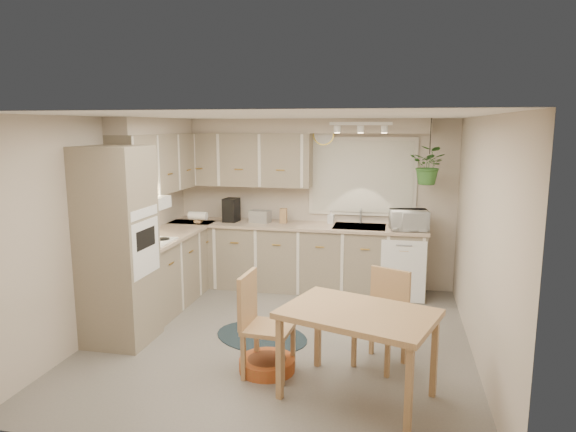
# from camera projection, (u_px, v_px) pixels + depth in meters

# --- Properties ---
(floor) EXTENTS (4.20, 4.20, 0.00)m
(floor) POSITION_uv_depth(u_px,v_px,m) (281.00, 340.00, 5.60)
(floor) COLOR slate
(floor) RESTS_ON ground
(ceiling) EXTENTS (4.20, 4.20, 0.00)m
(ceiling) POSITION_uv_depth(u_px,v_px,m) (280.00, 116.00, 5.18)
(ceiling) COLOR white
(ceiling) RESTS_ON wall_back
(wall_back) EXTENTS (4.00, 0.04, 2.40)m
(wall_back) POSITION_uv_depth(u_px,v_px,m) (313.00, 203.00, 7.41)
(wall_back) COLOR #C1B19F
(wall_back) RESTS_ON floor
(wall_front) EXTENTS (4.00, 0.04, 2.40)m
(wall_front) POSITION_uv_depth(u_px,v_px,m) (209.00, 296.00, 3.36)
(wall_front) COLOR #C1B19F
(wall_front) RESTS_ON floor
(wall_left) EXTENTS (0.04, 4.20, 2.40)m
(wall_left) POSITION_uv_depth(u_px,v_px,m) (108.00, 225.00, 5.80)
(wall_left) COLOR #C1B19F
(wall_left) RESTS_ON floor
(wall_right) EXTENTS (0.04, 4.20, 2.40)m
(wall_right) POSITION_uv_depth(u_px,v_px,m) (481.00, 241.00, 4.97)
(wall_right) COLOR #C1B19F
(wall_right) RESTS_ON floor
(base_cab_left) EXTENTS (0.60, 1.85, 0.90)m
(base_cab_left) POSITION_uv_depth(u_px,v_px,m) (169.00, 269.00, 6.71)
(base_cab_left) COLOR gray
(base_cab_left) RESTS_ON floor
(base_cab_back) EXTENTS (3.60, 0.60, 0.90)m
(base_cab_back) POSITION_uv_depth(u_px,v_px,m) (295.00, 258.00, 7.29)
(base_cab_back) COLOR gray
(base_cab_back) RESTS_ON floor
(counter_left) EXTENTS (0.64, 1.89, 0.04)m
(counter_left) POSITION_uv_depth(u_px,v_px,m) (168.00, 234.00, 6.63)
(counter_left) COLOR tan
(counter_left) RESTS_ON base_cab_left
(counter_back) EXTENTS (3.64, 0.64, 0.04)m
(counter_back) POSITION_uv_depth(u_px,v_px,m) (295.00, 226.00, 7.20)
(counter_back) COLOR tan
(counter_back) RESTS_ON base_cab_back
(oven_stack) EXTENTS (0.65, 0.65, 2.10)m
(oven_stack) POSITION_uv_depth(u_px,v_px,m) (118.00, 246.00, 5.40)
(oven_stack) COLOR gray
(oven_stack) RESTS_ON floor
(wall_oven_face) EXTENTS (0.02, 0.56, 0.58)m
(wall_oven_face) POSITION_uv_depth(u_px,v_px,m) (146.00, 248.00, 5.33)
(wall_oven_face) COLOR white
(wall_oven_face) RESTS_ON oven_stack
(upper_cab_left) EXTENTS (0.35, 2.00, 0.75)m
(upper_cab_left) POSITION_uv_depth(u_px,v_px,m) (160.00, 163.00, 6.62)
(upper_cab_left) COLOR gray
(upper_cab_left) RESTS_ON wall_left
(upper_cab_back) EXTENTS (2.00, 0.35, 0.75)m
(upper_cab_back) POSITION_uv_depth(u_px,v_px,m) (242.00, 160.00, 7.34)
(upper_cab_back) COLOR gray
(upper_cab_back) RESTS_ON wall_back
(soffit_left) EXTENTS (0.30, 2.00, 0.20)m
(soffit_left) POSITION_uv_depth(u_px,v_px,m) (156.00, 126.00, 6.54)
(soffit_left) COLOR #C1B19F
(soffit_left) RESTS_ON wall_left
(soffit_back) EXTENTS (3.60, 0.30, 0.20)m
(soffit_back) POSITION_uv_depth(u_px,v_px,m) (298.00, 126.00, 7.12)
(soffit_back) COLOR #C1B19F
(soffit_back) RESTS_ON wall_back
(cooktop) EXTENTS (0.52, 0.58, 0.02)m
(cooktop) POSITION_uv_depth(u_px,v_px,m) (148.00, 242.00, 6.07)
(cooktop) COLOR white
(cooktop) RESTS_ON counter_left
(range_hood) EXTENTS (0.40, 0.60, 0.14)m
(range_hood) POSITION_uv_depth(u_px,v_px,m) (144.00, 204.00, 5.99)
(range_hood) COLOR white
(range_hood) RESTS_ON upper_cab_left
(window_blinds) EXTENTS (1.40, 0.02, 1.00)m
(window_blinds) POSITION_uv_depth(u_px,v_px,m) (362.00, 177.00, 7.17)
(window_blinds) COLOR white
(window_blinds) RESTS_ON wall_back
(window_frame) EXTENTS (1.50, 0.02, 1.10)m
(window_frame) POSITION_uv_depth(u_px,v_px,m) (362.00, 177.00, 7.18)
(window_frame) COLOR beige
(window_frame) RESTS_ON wall_back
(sink) EXTENTS (0.70, 0.48, 0.10)m
(sink) POSITION_uv_depth(u_px,v_px,m) (359.00, 229.00, 7.03)
(sink) COLOR #989A9F
(sink) RESTS_ON counter_back
(dishwasher_front) EXTENTS (0.58, 0.02, 0.83)m
(dishwasher_front) POSITION_uv_depth(u_px,v_px,m) (403.00, 272.00, 6.69)
(dishwasher_front) COLOR white
(dishwasher_front) RESTS_ON base_cab_back
(track_light_bar) EXTENTS (0.80, 0.04, 0.04)m
(track_light_bar) POSITION_uv_depth(u_px,v_px,m) (361.00, 124.00, 6.54)
(track_light_bar) COLOR white
(track_light_bar) RESTS_ON ceiling
(wall_clock) EXTENTS (0.30, 0.03, 0.30)m
(wall_clock) POSITION_uv_depth(u_px,v_px,m) (324.00, 135.00, 7.18)
(wall_clock) COLOR #DCBF4D
(wall_clock) RESTS_ON wall_back
(dining_table) EXTENTS (1.43, 1.17, 0.78)m
(dining_table) POSITION_uv_depth(u_px,v_px,m) (357.00, 355.00, 4.34)
(dining_table) COLOR tan
(dining_table) RESTS_ON floor
(chair_left) EXTENTS (0.48, 0.48, 0.96)m
(chair_left) POSITION_uv_depth(u_px,v_px,m) (269.00, 325.00, 4.75)
(chair_left) COLOR tan
(chair_left) RESTS_ON floor
(chair_back) EXTENTS (0.58, 0.58, 0.93)m
(chair_back) POSITION_uv_depth(u_px,v_px,m) (380.00, 320.00, 4.93)
(chair_back) COLOR tan
(chair_back) RESTS_ON floor
(braided_rug) EXTENTS (1.30, 1.15, 0.01)m
(braided_rug) POSITION_uv_depth(u_px,v_px,m) (262.00, 336.00, 5.67)
(braided_rug) COLOR black
(braided_rug) RESTS_ON floor
(pet_bed) EXTENTS (0.55, 0.55, 0.12)m
(pet_bed) POSITION_uv_depth(u_px,v_px,m) (267.00, 365.00, 4.88)
(pet_bed) COLOR #AE3F22
(pet_bed) RESTS_ON floor
(microwave) EXTENTS (0.52, 0.34, 0.33)m
(microwave) POSITION_uv_depth(u_px,v_px,m) (409.00, 218.00, 6.76)
(microwave) COLOR white
(microwave) RESTS_ON counter_back
(soap_bottle) EXTENTS (0.11, 0.20, 0.09)m
(soap_bottle) POSITION_uv_depth(u_px,v_px,m) (331.00, 220.00, 7.24)
(soap_bottle) COLOR white
(soap_bottle) RESTS_ON counter_back
(hanging_plant) EXTENTS (0.62, 0.64, 0.39)m
(hanging_plant) POSITION_uv_depth(u_px,v_px,m) (429.00, 170.00, 6.60)
(hanging_plant) COLOR #356B2B
(hanging_plant) RESTS_ON ceiling
(coffee_maker) EXTENTS (0.21, 0.25, 0.34)m
(coffee_maker) POSITION_uv_depth(u_px,v_px,m) (231.00, 210.00, 7.37)
(coffee_maker) COLOR black
(coffee_maker) RESTS_ON counter_back
(toaster) EXTENTS (0.31, 0.22, 0.17)m
(toaster) POSITION_uv_depth(u_px,v_px,m) (260.00, 216.00, 7.32)
(toaster) COLOR #989A9F
(toaster) RESTS_ON counter_back
(knife_block) EXTENTS (0.10, 0.10, 0.21)m
(knife_block) POSITION_uv_depth(u_px,v_px,m) (283.00, 216.00, 7.27)
(knife_block) COLOR tan
(knife_block) RESTS_ON counter_back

